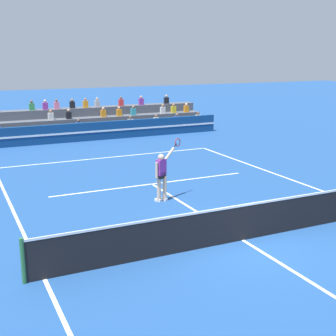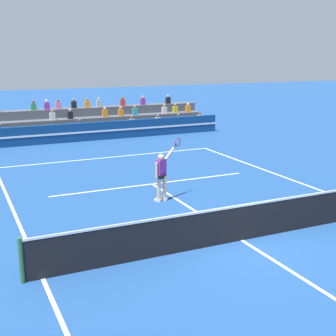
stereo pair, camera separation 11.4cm
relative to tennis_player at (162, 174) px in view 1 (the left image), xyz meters
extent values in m
plane|color=navy|center=(0.55, -4.26, -0.98)|extent=(120.00, 120.00, 0.00)
cube|color=white|center=(0.55, 7.64, -0.97)|extent=(11.00, 0.10, 0.01)
cube|color=white|center=(-4.95, -4.26, -0.97)|extent=(0.10, 23.80, 0.01)
cube|color=white|center=(0.55, 2.17, -0.97)|extent=(8.25, 0.10, 0.01)
cube|color=white|center=(0.55, -4.26, -0.97)|extent=(0.10, 12.85, 0.01)
cylinder|color=#2D6B38|center=(-5.40, -4.26, -0.43)|extent=(0.10, 0.10, 1.10)
cube|color=black|center=(0.55, -4.26, -0.48)|extent=(11.90, 0.02, 1.00)
cube|color=white|center=(0.55, -4.26, 0.05)|extent=(11.90, 0.04, 0.06)
cube|color=navy|center=(0.55, 12.62, -0.43)|extent=(18.00, 0.24, 1.10)
cube|color=white|center=(0.55, 12.49, -0.43)|extent=(18.00, 0.02, 0.10)
cube|color=#4C515B|center=(0.55, 13.89, -0.70)|extent=(17.89, 0.95, 0.55)
cube|color=silver|center=(5.86, 13.72, -0.21)|extent=(0.32, 0.22, 0.44)
sphere|color=brown|center=(5.86, 13.72, 0.11)|extent=(0.18, 0.18, 0.18)
cube|color=silver|center=(9.03, 13.72, -0.21)|extent=(0.32, 0.22, 0.44)
sphere|color=brown|center=(9.03, 13.72, 0.11)|extent=(0.18, 0.18, 0.18)
cube|color=#B2B2B7|center=(4.04, 13.72, -0.21)|extent=(0.32, 0.22, 0.44)
sphere|color=brown|center=(4.04, 13.72, 0.11)|extent=(0.18, 0.18, 0.18)
cube|color=#2D4CA5|center=(0.63, 13.72, -0.21)|extent=(0.32, 0.22, 0.44)
sphere|color=brown|center=(0.63, 13.72, 0.11)|extent=(0.18, 0.18, 0.18)
cube|color=#2D4CA5|center=(7.39, 13.72, -0.21)|extent=(0.32, 0.22, 0.44)
sphere|color=#9E7051|center=(7.39, 13.72, 0.11)|extent=(0.18, 0.18, 0.18)
cube|color=#4C515B|center=(0.55, 14.84, -0.43)|extent=(17.89, 0.95, 1.10)
cube|color=black|center=(0.27, 14.67, 0.34)|extent=(0.32, 0.22, 0.44)
sphere|color=tan|center=(0.27, 14.67, 0.66)|extent=(0.18, 0.18, 0.18)
cube|color=orange|center=(8.59, 14.67, 0.34)|extent=(0.32, 0.22, 0.44)
sphere|color=beige|center=(8.59, 14.67, 0.66)|extent=(0.18, 0.18, 0.18)
cube|color=orange|center=(3.62, 14.67, 0.34)|extent=(0.32, 0.22, 0.44)
sphere|color=tan|center=(3.62, 14.67, 0.66)|extent=(0.18, 0.18, 0.18)
cube|color=orange|center=(2.53, 14.67, 0.34)|extent=(0.32, 0.22, 0.44)
sphere|color=tan|center=(2.53, 14.67, 0.66)|extent=(0.18, 0.18, 0.18)
cube|color=yellow|center=(7.60, 14.67, 0.34)|extent=(0.32, 0.22, 0.44)
sphere|color=#9E7051|center=(7.60, 14.67, 0.66)|extent=(0.18, 0.18, 0.18)
cube|color=silver|center=(6.77, 14.67, 0.34)|extent=(0.32, 0.22, 0.44)
sphere|color=#9E7051|center=(6.77, 14.67, 0.66)|extent=(0.18, 0.18, 0.18)
cube|color=silver|center=(-0.85, 14.67, 0.34)|extent=(0.32, 0.22, 0.44)
sphere|color=#9E7051|center=(-0.85, 14.67, 0.66)|extent=(0.18, 0.18, 0.18)
cube|color=teal|center=(4.61, 14.67, 0.34)|extent=(0.32, 0.22, 0.44)
sphere|color=#9E7051|center=(4.61, 14.67, 0.66)|extent=(0.18, 0.18, 0.18)
cube|color=#4C515B|center=(0.55, 15.79, -0.15)|extent=(17.89, 0.95, 1.65)
cube|color=black|center=(7.49, 15.62, 0.89)|extent=(0.32, 0.22, 0.44)
sphere|color=tan|center=(7.49, 15.62, 1.21)|extent=(0.18, 0.18, 0.18)
cube|color=purple|center=(5.57, 15.62, 0.89)|extent=(0.32, 0.22, 0.44)
sphere|color=tan|center=(5.57, 15.62, 1.21)|extent=(0.18, 0.18, 0.18)
cube|color=black|center=(0.76, 15.62, 0.89)|extent=(0.32, 0.22, 0.44)
sphere|color=#9E7051|center=(0.76, 15.62, 1.21)|extent=(0.18, 0.18, 0.18)
cube|color=pink|center=(-0.25, 15.62, 0.89)|extent=(0.32, 0.22, 0.44)
sphere|color=brown|center=(-0.25, 15.62, 1.21)|extent=(0.18, 0.18, 0.18)
cube|color=purple|center=(-0.97, 15.62, 0.89)|extent=(0.32, 0.22, 0.44)
sphere|color=beige|center=(-0.97, 15.62, 1.21)|extent=(0.18, 0.18, 0.18)
cube|color=orange|center=(1.64, 15.62, 0.89)|extent=(0.32, 0.22, 0.44)
sphere|color=#9E7051|center=(1.64, 15.62, 1.21)|extent=(0.18, 0.18, 0.18)
cube|color=#B2B2B7|center=(2.44, 15.62, 0.89)|extent=(0.32, 0.22, 0.44)
sphere|color=tan|center=(2.44, 15.62, 1.21)|extent=(0.18, 0.18, 0.18)
cube|color=red|center=(4.10, 15.62, 0.89)|extent=(0.32, 0.22, 0.44)
sphere|color=brown|center=(4.10, 15.62, 1.21)|extent=(0.18, 0.18, 0.18)
cube|color=#338C4C|center=(-1.80, 15.62, 0.89)|extent=(0.32, 0.22, 0.44)
sphere|color=brown|center=(-1.80, 15.62, 1.21)|extent=(0.18, 0.18, 0.18)
cylinder|color=beige|center=(-0.13, -0.04, -0.53)|extent=(0.14, 0.14, 0.90)
cylinder|color=beige|center=(0.10, -0.01, -0.53)|extent=(0.14, 0.14, 0.90)
cube|color=black|center=(-0.03, -0.01, -0.04)|extent=(0.37, 0.32, 0.20)
cube|color=purple|center=(-0.03, -0.01, 0.26)|extent=(0.41, 0.33, 0.56)
sphere|color=beige|center=(-0.03, -0.01, 0.62)|extent=(0.22, 0.22, 0.22)
cube|color=white|center=(-0.15, 0.00, -0.93)|extent=(0.22, 0.29, 0.09)
cube|color=white|center=(0.08, 0.02, -0.93)|extent=(0.22, 0.29, 0.09)
cylinder|color=beige|center=(-0.25, -0.11, 0.20)|extent=(0.09, 0.09, 0.56)
cylinder|color=beige|center=(0.38, 0.19, 0.66)|extent=(0.52, 0.31, 0.43)
cylinder|color=black|center=(0.67, 0.32, 0.90)|extent=(0.19, 0.11, 0.16)
torus|color=#B21E1E|center=(0.80, 0.38, 1.01)|extent=(0.40, 0.21, 0.43)
sphere|color=#C6DB33|center=(2.55, 5.18, -0.94)|extent=(0.07, 0.07, 0.07)
camera|label=1|loc=(-6.60, -14.46, 4.13)|focal=50.00mm
camera|label=2|loc=(-6.49, -14.50, 4.13)|focal=50.00mm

